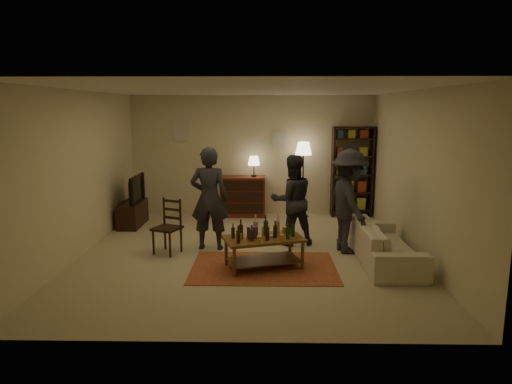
{
  "coord_description": "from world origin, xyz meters",
  "views": [
    {
      "loc": [
        0.29,
        -7.39,
        2.4
      ],
      "look_at": [
        0.15,
        0.1,
        1.03
      ],
      "focal_mm": 32.0,
      "sensor_mm": 36.0,
      "label": 1
    }
  ],
  "objects_px": {
    "person_left": "(209,199)",
    "person_by_sofa": "(349,202)",
    "dining_chair": "(169,224)",
    "dresser": "(243,195)",
    "coffee_table": "(264,241)",
    "bookshelf": "(352,171)",
    "floor_lamp": "(303,154)",
    "tv_stand": "(133,207)",
    "sofa": "(385,243)",
    "person_right": "(292,200)"
  },
  "relations": [
    {
      "from": "bookshelf",
      "to": "person_left",
      "type": "distance_m",
      "value": 3.86
    },
    {
      "from": "dresser",
      "to": "person_right",
      "type": "bearing_deg",
      "value": -66.04
    },
    {
      "from": "coffee_table",
      "to": "tv_stand",
      "type": "xyz_separation_m",
      "value": [
        -2.73,
        2.53,
        -0.04
      ]
    },
    {
      "from": "person_right",
      "to": "floor_lamp",
      "type": "bearing_deg",
      "value": -113.45
    },
    {
      "from": "coffee_table",
      "to": "bookshelf",
      "type": "xyz_separation_m",
      "value": [
        1.96,
        3.51,
        0.61
      ]
    },
    {
      "from": "tv_stand",
      "to": "person_left",
      "type": "height_order",
      "value": "person_left"
    },
    {
      "from": "person_by_sofa",
      "to": "person_left",
      "type": "bearing_deg",
      "value": 75.09
    },
    {
      "from": "coffee_table",
      "to": "bookshelf",
      "type": "distance_m",
      "value": 4.07
    },
    {
      "from": "dresser",
      "to": "person_by_sofa",
      "type": "distance_m",
      "value": 3.25
    },
    {
      "from": "person_left",
      "to": "sofa",
      "type": "bearing_deg",
      "value": 170.7
    },
    {
      "from": "dining_chair",
      "to": "dresser",
      "type": "height_order",
      "value": "dresser"
    },
    {
      "from": "person_right",
      "to": "person_left",
      "type": "bearing_deg",
      "value": -2.11
    },
    {
      "from": "coffee_table",
      "to": "sofa",
      "type": "distance_m",
      "value": 1.95
    },
    {
      "from": "person_right",
      "to": "dining_chair",
      "type": "bearing_deg",
      "value": 0.47
    },
    {
      "from": "bookshelf",
      "to": "sofa",
      "type": "distance_m",
      "value": 3.26
    },
    {
      "from": "floor_lamp",
      "to": "dresser",
      "type": "bearing_deg",
      "value": 177.29
    },
    {
      "from": "bookshelf",
      "to": "person_by_sofa",
      "type": "distance_m",
      "value": 2.74
    },
    {
      "from": "tv_stand",
      "to": "person_left",
      "type": "relative_size",
      "value": 0.6
    },
    {
      "from": "person_left",
      "to": "person_by_sofa",
      "type": "height_order",
      "value": "person_left"
    },
    {
      "from": "bookshelf",
      "to": "floor_lamp",
      "type": "bearing_deg",
      "value": -173.26
    },
    {
      "from": "person_right",
      "to": "coffee_table",
      "type": "bearing_deg",
      "value": 54.81
    },
    {
      "from": "dresser",
      "to": "floor_lamp",
      "type": "relative_size",
      "value": 0.81
    },
    {
      "from": "dining_chair",
      "to": "bookshelf",
      "type": "height_order",
      "value": "bookshelf"
    },
    {
      "from": "bookshelf",
      "to": "floor_lamp",
      "type": "xyz_separation_m",
      "value": [
        -1.1,
        -0.13,
        0.39
      ]
    },
    {
      "from": "bookshelf",
      "to": "person_by_sofa",
      "type": "xyz_separation_m",
      "value": [
        -0.55,
        -2.68,
        -0.16
      ]
    },
    {
      "from": "sofa",
      "to": "person_by_sofa",
      "type": "distance_m",
      "value": 0.91
    },
    {
      "from": "coffee_table",
      "to": "person_by_sofa",
      "type": "bearing_deg",
      "value": 30.33
    },
    {
      "from": "dresser",
      "to": "coffee_table",
      "type": "bearing_deg",
      "value": -82.17
    },
    {
      "from": "dresser",
      "to": "bookshelf",
      "type": "xyz_separation_m",
      "value": [
        2.44,
        0.07,
        0.56
      ]
    },
    {
      "from": "coffee_table",
      "to": "person_by_sofa",
      "type": "relative_size",
      "value": 0.76
    },
    {
      "from": "coffee_table",
      "to": "person_by_sofa",
      "type": "height_order",
      "value": "person_by_sofa"
    },
    {
      "from": "dining_chair",
      "to": "dresser",
      "type": "xyz_separation_m",
      "value": [
        1.12,
        2.71,
        -0.01
      ]
    },
    {
      "from": "sofa",
      "to": "bookshelf",
      "type": "bearing_deg",
      "value": -0.82
    },
    {
      "from": "floor_lamp",
      "to": "sofa",
      "type": "xyz_separation_m",
      "value": [
        1.05,
        -3.05,
        -1.12
      ]
    },
    {
      "from": "person_right",
      "to": "person_by_sofa",
      "type": "bearing_deg",
      "value": 141.4
    },
    {
      "from": "person_left",
      "to": "coffee_table",
      "type": "bearing_deg",
      "value": 137.32
    },
    {
      "from": "dining_chair",
      "to": "person_right",
      "type": "height_order",
      "value": "person_right"
    },
    {
      "from": "sofa",
      "to": "person_by_sofa",
      "type": "relative_size",
      "value": 1.2
    },
    {
      "from": "tv_stand",
      "to": "sofa",
      "type": "bearing_deg",
      "value": -25.34
    },
    {
      "from": "coffee_table",
      "to": "person_right",
      "type": "distance_m",
      "value": 1.41
    },
    {
      "from": "person_right",
      "to": "person_by_sofa",
      "type": "height_order",
      "value": "person_by_sofa"
    },
    {
      "from": "dining_chair",
      "to": "person_left",
      "type": "relative_size",
      "value": 0.53
    },
    {
      "from": "floor_lamp",
      "to": "dining_chair",
      "type": "bearing_deg",
      "value": -132.9
    },
    {
      "from": "bookshelf",
      "to": "person_left",
      "type": "height_order",
      "value": "bookshelf"
    },
    {
      "from": "sofa",
      "to": "person_left",
      "type": "height_order",
      "value": "person_left"
    },
    {
      "from": "coffee_table",
      "to": "person_left",
      "type": "height_order",
      "value": "person_left"
    },
    {
      "from": "bookshelf",
      "to": "floor_lamp",
      "type": "height_order",
      "value": "bookshelf"
    },
    {
      "from": "bookshelf",
      "to": "person_left",
      "type": "relative_size",
      "value": 1.13
    },
    {
      "from": "sofa",
      "to": "person_right",
      "type": "height_order",
      "value": "person_right"
    },
    {
      "from": "person_left",
      "to": "dresser",
      "type": "bearing_deg",
      "value": -97.28
    }
  ]
}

